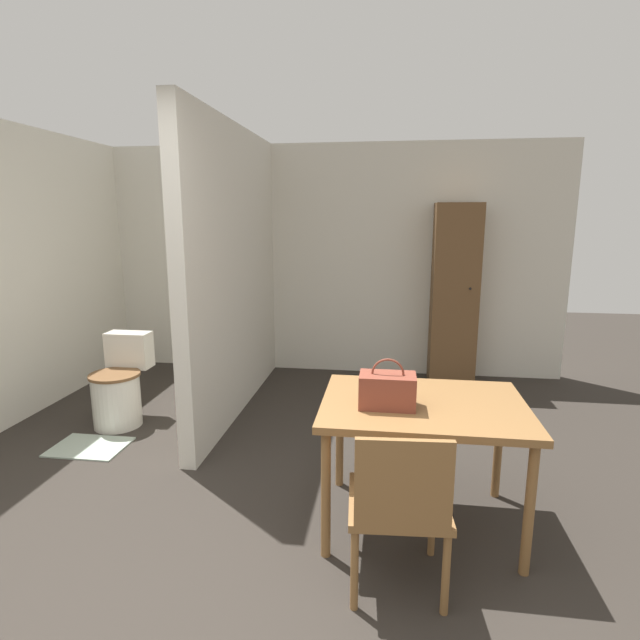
{
  "coord_description": "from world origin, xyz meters",
  "views": [
    {
      "loc": [
        0.87,
        -1.58,
        1.73
      ],
      "look_at": [
        0.39,
        1.9,
        1.0
      ],
      "focal_mm": 28.0,
      "sensor_mm": 36.0,
      "label": 1
    }
  ],
  "objects_px": {
    "dining_table": "(423,416)",
    "toilet": "(120,387)",
    "wooden_chair": "(399,502)",
    "handbag": "(387,390)",
    "wooden_cabinet": "(454,295)"
  },
  "relations": [
    {
      "from": "dining_table",
      "to": "toilet",
      "type": "xyz_separation_m",
      "value": [
        -2.44,
        1.11,
        -0.34
      ]
    },
    {
      "from": "dining_table",
      "to": "wooden_chair",
      "type": "bearing_deg",
      "value": -103.3
    },
    {
      "from": "handbag",
      "to": "wooden_cabinet",
      "type": "bearing_deg",
      "value": 76.25
    },
    {
      "from": "dining_table",
      "to": "toilet",
      "type": "height_order",
      "value": "toilet"
    },
    {
      "from": "wooden_chair",
      "to": "handbag",
      "type": "distance_m",
      "value": 0.6
    },
    {
      "from": "dining_table",
      "to": "wooden_cabinet",
      "type": "bearing_deg",
      "value": 79.9
    },
    {
      "from": "dining_table",
      "to": "handbag",
      "type": "distance_m",
      "value": 0.28
    },
    {
      "from": "wooden_chair",
      "to": "handbag",
      "type": "xyz_separation_m",
      "value": [
        -0.07,
        0.46,
        0.37
      ]
    },
    {
      "from": "dining_table",
      "to": "wooden_chair",
      "type": "xyz_separation_m",
      "value": [
        -0.13,
        -0.56,
        -0.2
      ]
    },
    {
      "from": "toilet",
      "to": "handbag",
      "type": "relative_size",
      "value": 2.52
    },
    {
      "from": "handbag",
      "to": "wooden_cabinet",
      "type": "height_order",
      "value": "wooden_cabinet"
    },
    {
      "from": "toilet",
      "to": "handbag",
      "type": "height_order",
      "value": "handbag"
    },
    {
      "from": "wooden_chair",
      "to": "toilet",
      "type": "distance_m",
      "value": 2.85
    },
    {
      "from": "toilet",
      "to": "wooden_cabinet",
      "type": "relative_size",
      "value": 0.4
    },
    {
      "from": "dining_table",
      "to": "wooden_cabinet",
      "type": "height_order",
      "value": "wooden_cabinet"
    }
  ]
}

